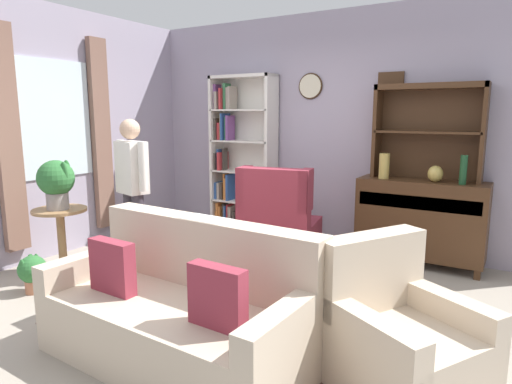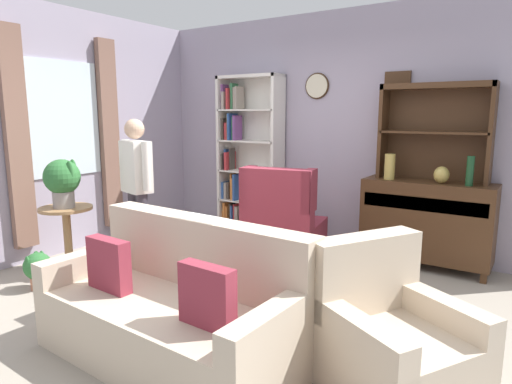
{
  "view_description": "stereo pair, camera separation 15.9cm",
  "coord_description": "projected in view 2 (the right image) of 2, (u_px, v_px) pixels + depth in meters",
  "views": [
    {
      "loc": [
        2.03,
        -3.0,
        1.61
      ],
      "look_at": [
        0.1,
        0.2,
        0.95
      ],
      "focal_mm": 31.16,
      "sensor_mm": 36.0,
      "label": 1
    },
    {
      "loc": [
        2.17,
        -2.92,
        1.61
      ],
      "look_at": [
        0.1,
        0.2,
        0.95
      ],
      "focal_mm": 31.16,
      "sensor_mm": 36.0,
      "label": 2
    }
  ],
  "objects": [
    {
      "name": "sideboard_hutch",
      "position": [
        436.0,
        119.0,
        4.57
      ],
      "size": [
        1.1,
        0.26,
        1.0
      ],
      "color": "#422816",
      "rests_on": "sideboard"
    },
    {
      "name": "potted_plant_large",
      "position": [
        63.0,
        180.0,
        4.4
      ],
      "size": [
        0.35,
        0.35,
        0.49
      ],
      "color": "gray",
      "rests_on": "plant_stand"
    },
    {
      "name": "area_rug",
      "position": [
        232.0,
        320.0,
        3.5
      ],
      "size": [
        2.61,
        1.67,
        0.01
      ],
      "primitive_type": "cube",
      "color": "brown",
      "rests_on": "ground_plane"
    },
    {
      "name": "wall_back",
      "position": [
        337.0,
        131.0,
        5.36
      ],
      "size": [
        5.0,
        0.09,
        2.8
      ],
      "color": "#A399AD",
      "rests_on": "ground_plane"
    },
    {
      "name": "person_reading",
      "position": [
        137.0,
        184.0,
        4.53
      ],
      "size": [
        0.52,
        0.28,
        1.56
      ],
      "color": "#38333D",
      "rests_on": "ground_plane"
    },
    {
      "name": "book_stack",
      "position": [
        241.0,
        260.0,
        3.51
      ],
      "size": [
        0.2,
        0.15,
        0.1
      ],
      "color": "#723F7F",
      "rests_on": "coffee_table"
    },
    {
      "name": "vase_round",
      "position": [
        441.0,
        175.0,
        4.45
      ],
      "size": [
        0.15,
        0.15,
        0.17
      ],
      "primitive_type": "ellipsoid",
      "color": "tan",
      "rests_on": "sideboard"
    },
    {
      "name": "plant_stand",
      "position": [
        67.0,
        232.0,
        4.53
      ],
      "size": [
        0.52,
        0.52,
        0.68
      ],
      "color": "#997047",
      "rests_on": "ground_plane"
    },
    {
      "name": "wall_left",
      "position": [
        54.0,
        133.0,
        5.0
      ],
      "size": [
        0.16,
        4.2,
        2.8
      ],
      "color": "#A399AD",
      "rests_on": "ground_plane"
    },
    {
      "name": "vase_tall",
      "position": [
        390.0,
        167.0,
        4.72
      ],
      "size": [
        0.11,
        0.11,
        0.27
      ],
      "primitive_type": "cylinder",
      "color": "tan",
      "rests_on": "sideboard"
    },
    {
      "name": "potted_plant_small",
      "position": [
        38.0,
        268.0,
        4.11
      ],
      "size": [
        0.25,
        0.25,
        0.35
      ],
      "color": "#AD6B4C",
      "rests_on": "ground_plane"
    },
    {
      "name": "coffee_table",
      "position": [
        241.0,
        276.0,
        3.5
      ],
      "size": [
        0.8,
        0.5,
        0.42
      ],
      "color": "#422816",
      "rests_on": "ground_plane"
    },
    {
      "name": "couch_floral",
      "position": [
        175.0,
        312.0,
        2.95
      ],
      "size": [
        1.84,
        0.93,
        0.9
      ],
      "color": "beige",
      "rests_on": "ground_plane"
    },
    {
      "name": "wingback_chair",
      "position": [
        283.0,
        226.0,
        4.91
      ],
      "size": [
        0.92,
        0.94,
        1.05
      ],
      "color": "maroon",
      "rests_on": "ground_plane"
    },
    {
      "name": "ground_plane",
      "position": [
        234.0,
        303.0,
        3.86
      ],
      "size": [
        5.4,
        4.6,
        0.02
      ],
      "primitive_type": "cube",
      "color": "#9E9384"
    },
    {
      "name": "armchair_floral",
      "position": [
        391.0,
        344.0,
        2.58
      ],
      "size": [
        1.05,
        1.04,
        0.88
      ],
      "color": "beige",
      "rests_on": "ground_plane"
    },
    {
      "name": "bottle_wine",
      "position": [
        470.0,
        171.0,
        4.28
      ],
      "size": [
        0.07,
        0.07,
        0.29
      ],
      "primitive_type": "cylinder",
      "color": "#194223",
      "rests_on": "sideboard"
    },
    {
      "name": "bookshelf",
      "position": [
        245.0,
        159.0,
        5.94
      ],
      "size": [
        0.9,
        0.3,
        2.1
      ],
      "color": "silver",
      "rests_on": "ground_plane"
    },
    {
      "name": "sideboard",
      "position": [
        426.0,
        220.0,
        4.66
      ],
      "size": [
        1.3,
        0.45,
        0.92
      ],
      "color": "#422816",
      "rests_on": "ground_plane"
    }
  ]
}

